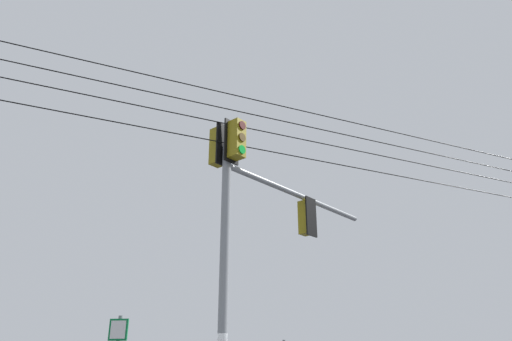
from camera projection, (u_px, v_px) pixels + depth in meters
signal_mast_assembly at (253, 217)px, 10.96m from camera, size 5.23×3.25×7.15m
overhead_wire_span at (260, 124)px, 11.49m from camera, size 10.58×14.75×1.43m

